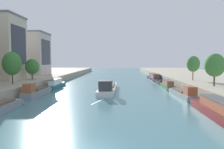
# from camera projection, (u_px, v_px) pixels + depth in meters

# --- Properties ---
(quay_left) EXTENTS (36.00, 170.00, 2.41)m
(quay_left) POSITION_uv_depth(u_px,v_px,m) (11.00, 79.00, 74.35)
(quay_left) COLOR #A89E89
(quay_left) RESTS_ON ground
(quay_right) EXTENTS (36.00, 170.00, 2.41)m
(quay_right) POSITION_uv_depth(u_px,v_px,m) (217.00, 80.00, 72.12)
(quay_right) COLOR #A89E89
(quay_right) RESTS_ON ground
(barge_midriver) EXTENTS (4.49, 20.49, 3.40)m
(barge_midriver) POSITION_uv_depth(u_px,v_px,m) (108.00, 88.00, 52.70)
(barge_midriver) COLOR silver
(barge_midriver) RESTS_ON ground
(wake_behind_barge) EXTENTS (5.60, 5.97, 0.03)m
(wake_behind_barge) POSITION_uv_depth(u_px,v_px,m) (107.00, 102.00, 39.73)
(wake_behind_barge) COLOR silver
(wake_behind_barge) RESTS_ON ground
(moored_boat_left_midway) EXTENTS (2.60, 12.57, 3.18)m
(moored_boat_left_midway) POSITION_uv_depth(u_px,v_px,m) (36.00, 92.00, 46.34)
(moored_boat_left_midway) COLOR gray
(moored_boat_left_midway) RESTS_ON ground
(moored_boat_left_upstream) EXTENTS (2.21, 13.02, 2.61)m
(moored_boat_left_upstream) POSITION_uv_depth(u_px,v_px,m) (56.00, 84.00, 60.40)
(moored_boat_left_upstream) COLOR #23666B
(moored_boat_left_upstream) RESTS_ON ground
(moored_boat_right_end) EXTENTS (3.42, 15.75, 2.65)m
(moored_boat_right_end) POSITION_uv_depth(u_px,v_px,m) (219.00, 110.00, 28.73)
(moored_boat_right_end) COLOR maroon
(moored_boat_right_end) RESTS_ON ground
(moored_boat_right_lone) EXTENTS (2.73, 14.23, 2.87)m
(moored_boat_right_lone) POSITION_uv_depth(u_px,v_px,m) (183.00, 93.00, 44.71)
(moored_boat_right_lone) COLOR gray
(moored_boat_right_lone) RESTS_ON ground
(moored_boat_right_far) EXTENTS (2.41, 11.47, 2.39)m
(moored_boat_right_far) POSITION_uv_depth(u_px,v_px,m) (167.00, 85.00, 58.65)
(moored_boat_right_far) COLOR #235633
(moored_boat_right_far) RESTS_ON ground
(moored_boat_right_downstream) EXTENTS (1.99, 10.06, 2.23)m
(moored_boat_right_downstream) POSITION_uv_depth(u_px,v_px,m) (159.00, 82.00, 70.22)
(moored_boat_right_downstream) COLOR black
(moored_boat_right_downstream) RESTS_ON ground
(moored_boat_right_near) EXTENTS (3.64, 16.59, 2.68)m
(moored_boat_right_near) POSITION_uv_depth(u_px,v_px,m) (154.00, 77.00, 84.90)
(moored_boat_right_near) COLOR #1E284C
(moored_boat_right_near) RESTS_ON ground
(tree_left_second) EXTENTS (4.25, 4.25, 7.51)m
(tree_left_second) POSITION_uv_depth(u_px,v_px,m) (12.00, 64.00, 48.07)
(tree_left_second) COLOR brown
(tree_left_second) RESTS_ON quay_left
(tree_left_third) EXTENTS (3.90, 3.90, 5.93)m
(tree_left_third) POSITION_uv_depth(u_px,v_px,m) (32.00, 67.00, 60.15)
(tree_left_third) COLOR brown
(tree_left_third) RESTS_ON quay_left
(tree_right_end_of_row) EXTENTS (4.27, 4.27, 7.02)m
(tree_right_end_of_row) POSITION_uv_depth(u_px,v_px,m) (215.00, 65.00, 44.68)
(tree_right_end_of_row) COLOR brown
(tree_right_end_of_row) RESTS_ON quay_right
(tree_right_far) EXTENTS (3.53, 3.53, 6.78)m
(tree_right_far) POSITION_uv_depth(u_px,v_px,m) (193.00, 64.00, 57.69)
(tree_right_far) COLOR brown
(tree_right_far) RESTS_ON quay_right
(building_left_tall) EXTENTS (16.36, 12.16, 16.07)m
(building_left_tall) POSITION_uv_depth(u_px,v_px,m) (25.00, 54.00, 78.73)
(building_left_tall) COLOR #BCB2A8
(building_left_tall) RESTS_ON quay_left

